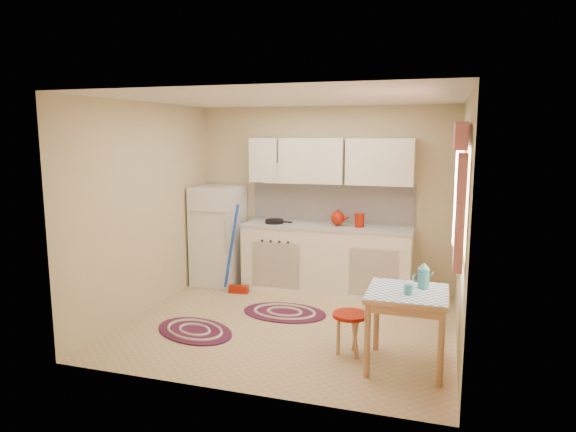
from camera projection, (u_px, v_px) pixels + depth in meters
The scene contains 14 objects.
room_shell at pixel (309, 182), 5.72m from camera, with size 3.64×3.60×2.52m.
fridge at pixel (218, 235), 7.29m from camera, with size 0.65×0.60×1.40m, color white.
broom at pixel (238, 250), 6.84m from camera, with size 0.28×0.12×1.20m, color #1C47B4, non-canonical shape.
base_cabinets at pixel (327, 260), 6.92m from camera, with size 2.25×0.60×0.88m, color white.
countertop at pixel (327, 227), 6.84m from camera, with size 2.27×0.62×0.04m, color #B9B7AF.
frying_pan at pixel (274, 221), 7.00m from camera, with size 0.25×0.25×0.05m, color black.
red_kettle at pixel (338, 218), 6.78m from camera, with size 0.21×0.19×0.21m, color #951505, non-canonical shape.
red_canister at pixel (359, 221), 6.70m from camera, with size 0.12×0.12×0.16m, color #951505.
table at pixel (406, 330), 4.69m from camera, with size 0.72×0.72×0.72m, color tan.
stool at pixel (350, 334), 4.98m from camera, with size 0.34×0.34×0.42m, color #951505.
coffee_pot at pixel (424, 276), 4.69m from camera, with size 0.13×0.11×0.26m, color teal, non-canonical shape.
mug at pixel (408, 290), 4.53m from camera, with size 0.08×0.08×0.10m, color teal.
rug_center at pixel (285, 313), 6.15m from camera, with size 1.02×0.68×0.02m, color maroon, non-canonical shape.
rug_left at pixel (195, 331), 5.59m from camera, with size 0.97×0.65×0.02m, color maroon, non-canonical shape.
Camera 1 is at (1.62, -5.28, 2.14)m, focal length 32.00 mm.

